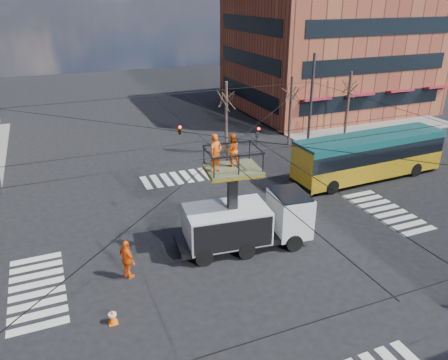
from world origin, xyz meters
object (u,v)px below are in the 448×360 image
utility_truck (247,211)px  worker_ground (127,259)px  city_bus (369,155)px  flagger (293,214)px  traffic_cone (112,316)px

utility_truck → worker_ground: utility_truck is taller
city_bus → utility_truck: bearing=-159.3°
utility_truck → city_bus: 13.00m
flagger → city_bus: bearing=111.8°
worker_ground → city_bus: bearing=-96.8°
city_bus → flagger: 9.85m
utility_truck → city_bus: (12.00, 5.01, -0.33)m
traffic_cone → worker_ground: bearing=67.2°
utility_truck → flagger: bearing=17.6°
flagger → traffic_cone: bearing=-74.4°
worker_ground → flagger: worker_ground is taller
worker_ground → flagger: 9.62m
city_bus → traffic_cone: (-19.56, -8.33, -1.39)m
worker_ground → flagger: size_ratio=1.07×
worker_ground → traffic_cone: bearing=133.8°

